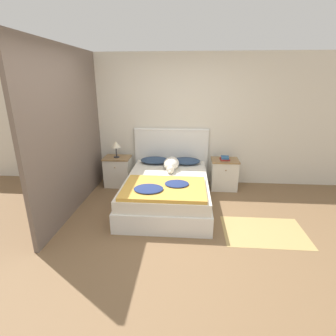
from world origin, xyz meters
name	(u,v)px	position (x,y,z in m)	size (l,w,h in m)	color
ground_plane	(161,236)	(0.00, 0.00, 0.00)	(16.00, 16.00, 0.00)	brown
wall_back	(172,121)	(0.00, 2.13, 1.27)	(9.00, 0.06, 2.55)	silver
wall_side_left	(76,129)	(-1.51, 1.05, 1.27)	(0.06, 3.10, 2.55)	#706056
bed	(167,191)	(0.00, 1.01, 0.24)	(1.41, 2.06, 0.48)	white
headboard	(171,155)	(0.00, 2.06, 0.59)	(1.49, 0.06, 1.13)	white
nightstand_left	(118,171)	(-1.06, 1.76, 0.30)	(0.52, 0.42, 0.60)	silver
nightstand_right	(224,174)	(1.06, 1.76, 0.30)	(0.52, 0.42, 0.60)	silver
pillow_left	(155,160)	(-0.31, 1.79, 0.54)	(0.57, 0.38, 0.11)	navy
pillow_right	(186,161)	(0.31, 1.79, 0.54)	(0.57, 0.38, 0.11)	navy
quilt	(164,188)	(-0.01, 0.48, 0.52)	(1.23, 0.93, 0.09)	gold
dog	(171,164)	(0.04, 1.46, 0.58)	(0.28, 0.69, 0.21)	silver
book_stack	(225,158)	(1.05, 1.74, 0.63)	(0.18, 0.20, 0.06)	#AD2D28
table_lamp	(116,145)	(-1.06, 1.74, 0.84)	(0.18, 0.18, 0.32)	#2D2D33
rug	(264,232)	(1.45, 0.21, 0.00)	(1.15, 0.81, 0.00)	tan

